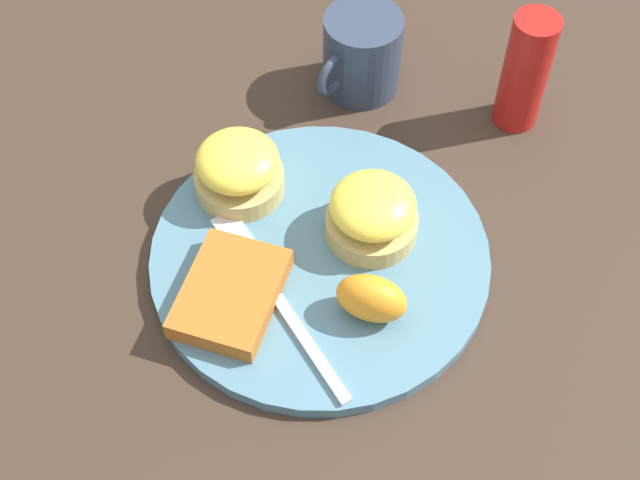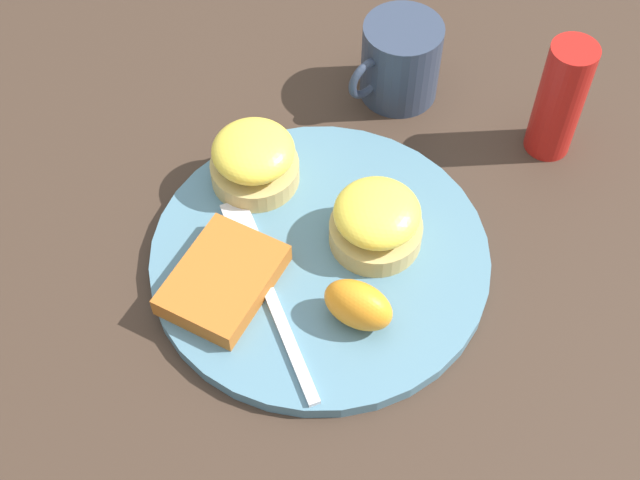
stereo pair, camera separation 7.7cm
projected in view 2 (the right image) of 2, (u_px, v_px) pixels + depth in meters
ground_plane at (320, 262)px, 0.79m from camera, size 1.10×1.10×0.00m
plate at (320, 257)px, 0.79m from camera, size 0.30×0.30×0.01m
sandwich_benedict_left at (376, 221)px, 0.77m from camera, size 0.08×0.08×0.06m
sandwich_benedict_right at (254, 159)px, 0.81m from camera, size 0.08×0.08×0.06m
hashbrown_patty at (223, 280)px, 0.76m from camera, size 0.12×0.11×0.02m
orange_wedge at (358, 305)px, 0.73m from camera, size 0.06×0.07×0.04m
fork at (265, 282)px, 0.76m from camera, size 0.09×0.21×0.00m
cup at (400, 61)px, 0.88m from camera, size 0.11×0.08×0.08m
condiment_bottle at (560, 100)px, 0.82m from camera, size 0.04×0.04×0.13m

